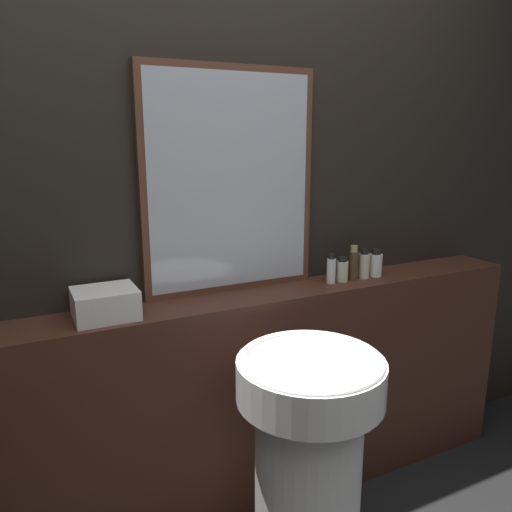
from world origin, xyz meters
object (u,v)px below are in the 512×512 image
Objects in this scene: shampoo_bottle at (331,269)px; lotion_bottle at (353,264)px; mirror at (230,182)px; body_wash_bottle at (364,264)px; towel_stack at (105,303)px; hand_soap_bottle at (376,264)px; conditioner_bottle at (342,270)px; pedestal_sink at (308,471)px.

shampoo_bottle is 0.11m from lotion_bottle.
body_wash_bottle is at bearing -9.47° from mirror.
hand_soap_bottle is at bearing 0.00° from towel_stack.
lotion_bottle is at bearing 0.00° from conditioner_bottle.
mirror is 5.75× the size of lotion_bottle.
pedestal_sink is 7.02× the size of shampoo_bottle.
hand_soap_bottle reaches higher than conditioner_bottle.
pedestal_sink is at bearing -43.86° from towel_stack.
towel_stack is at bearing 180.00° from shampoo_bottle.
pedestal_sink is 5.97× the size of lotion_bottle.
towel_stack is 0.95m from conditioner_bottle.
lotion_bottle reaches higher than shampoo_bottle.
towel_stack is 1.12m from hand_soap_bottle.
towel_stack is at bearing 180.00° from conditioner_bottle.
conditioner_bottle is at bearing 46.56° from pedestal_sink.
body_wash_bottle is (0.11, 0.00, 0.01)m from conditioner_bottle.
conditioner_bottle is 0.88× the size of hand_soap_bottle.
pedestal_sink is at bearing -133.44° from conditioner_bottle.
mirror is 0.62m from towel_stack.
shampoo_bottle is 1.05× the size of hand_soap_bottle.
body_wash_bottle is 1.08× the size of hand_soap_bottle.
conditioner_bottle reaches higher than pedestal_sink.
conditioner_bottle is (0.45, 0.48, 0.47)m from pedestal_sink.
lotion_bottle is (0.51, 0.48, 0.49)m from pedestal_sink.
lotion_bottle reaches higher than towel_stack.
body_wash_bottle is at bearing 0.00° from conditioner_bottle.
mirror is 7.11× the size of hand_soap_bottle.
lotion_bottle is at bearing 0.00° from shampoo_bottle.
hand_soap_bottle reaches higher than pedestal_sink.
pedestal_sink is at bearing -129.76° from shampoo_bottle.
mirror is 0.67m from body_wash_bottle.
conditioner_bottle is at bearing 0.00° from towel_stack.
shampoo_bottle reaches higher than pedestal_sink.
shampoo_bottle is at bearing 180.00° from conditioner_bottle.
towel_stack is 1.40× the size of lotion_bottle.
body_wash_bottle reaches higher than pedestal_sink.
body_wash_bottle is (0.17, 0.00, 0.00)m from shampoo_bottle.
towel_stack is 1.74× the size of hand_soap_bottle.
towel_stack is 1.00m from lotion_bottle.
conditioner_bottle reaches higher than towel_stack.
mirror is 4.10× the size of towel_stack.
shampoo_bottle is 0.06m from conditioner_bottle.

